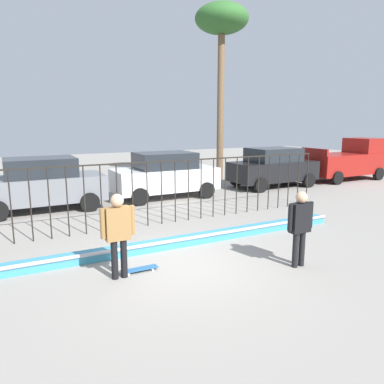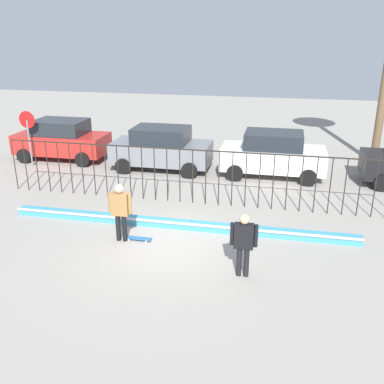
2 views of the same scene
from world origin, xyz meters
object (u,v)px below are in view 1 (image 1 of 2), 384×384
at_px(camera_operator, 300,222).
at_px(parked_car_black, 273,167).
at_px(parked_car_gray, 42,184).
at_px(parked_car_white, 165,175).
at_px(skateboarder, 118,228).
at_px(pickup_truck, 348,161).
at_px(palm_tree_tall, 222,26).
at_px(skateboard, 140,269).

height_order(camera_operator, parked_car_black, parked_car_black).
distance_m(parked_car_gray, parked_car_white, 4.82).
bearing_deg(camera_operator, parked_car_black, -91.03).
distance_m(skateboarder, camera_operator, 3.88).
distance_m(parked_car_gray, pickup_truck, 15.68).
bearing_deg(palm_tree_tall, parked_car_black, -70.56).
relative_size(camera_operator, pickup_truck, 0.36).
height_order(skateboarder, parked_car_white, parked_car_white).
bearing_deg(palm_tree_tall, parked_car_gray, -161.48).
distance_m(skateboarder, palm_tree_tall, 15.02).
height_order(skateboarder, parked_car_gray, parked_car_gray).
distance_m(camera_operator, pickup_truck, 13.88).
bearing_deg(palm_tree_tall, skateboard, -129.30).
height_order(camera_operator, pickup_truck, pickup_truck).
xyz_separation_m(camera_operator, parked_car_gray, (-4.43, 8.21, -0.05)).
bearing_deg(camera_operator, palm_tree_tall, -78.23).
distance_m(pickup_truck, palm_tree_tall, 9.87).
height_order(pickup_truck, palm_tree_tall, palm_tree_tall).
relative_size(parked_car_black, palm_tree_tall, 0.47).
distance_m(skateboarder, parked_car_white, 8.14).
bearing_deg(skateboard, parked_car_gray, 104.74).
height_order(skateboarder, parked_car_black, parked_car_black).
bearing_deg(palm_tree_tall, parked_car_white, -146.10).
bearing_deg(pickup_truck, skateboard, -156.82).
distance_m(parked_car_white, parked_car_black, 5.70).
bearing_deg(parked_car_black, pickup_truck, 1.80).
bearing_deg(pickup_truck, skateboarder, -157.17).
xyz_separation_m(skateboarder, parked_car_black, (9.78, 7.01, -0.08)).
distance_m(skateboard, parked_car_black, 11.63).
height_order(camera_operator, parked_car_white, parked_car_white).
bearing_deg(parked_car_white, camera_operator, -91.20).
bearing_deg(skateboard, skateboarder, -162.09).
xyz_separation_m(camera_operator, pickup_truck, (11.24, 8.15, 0.02)).
xyz_separation_m(skateboarder, parked_car_gray, (-0.75, 6.98, -0.08)).
bearing_deg(skateboard, palm_tree_tall, 55.46).
xyz_separation_m(camera_operator, palm_tree_tall, (4.99, 11.36, 6.94)).
bearing_deg(camera_operator, pickup_truck, -108.61).
bearing_deg(skateboard, parked_car_black, 41.29).
bearing_deg(palm_tree_tall, camera_operator, -113.70).
bearing_deg(parked_car_white, skateboard, -115.99).
relative_size(camera_operator, parked_car_black, 0.39).
distance_m(parked_car_white, palm_tree_tall, 8.92).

